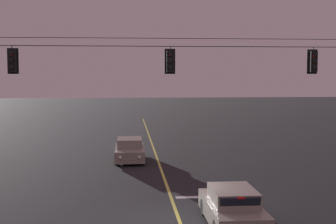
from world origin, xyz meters
TOP-DOWN VIEW (x-y plane):
  - ground_plane at (0.00, 0.00)m, footprint 180.00×180.00m
  - lane_centre_stripe at (0.00, 9.90)m, footprint 0.14×60.00m
  - stop_bar_paint at (1.90, 3.30)m, footprint 3.40×0.36m
  - signal_span_assembly at (0.00, 3.90)m, footprint 21.10×0.32m
  - traffic_light_leftmost at (-6.83, 3.88)m, footprint 0.48×0.41m
  - traffic_light_left_inner at (0.01, 3.88)m, footprint 0.48×0.41m
  - traffic_light_centre at (6.56, 3.88)m, footprint 0.48×0.41m
  - car_waiting_near_lane at (1.83, -0.73)m, footprint 1.80×4.33m
  - car_oncoming_lead at (-1.78, 12.54)m, footprint 1.80×4.42m

SIDE VIEW (x-z plane):
  - ground_plane at x=0.00m, z-range 0.00..0.00m
  - lane_centre_stripe at x=0.00m, z-range 0.00..0.01m
  - stop_bar_paint at x=1.90m, z-range 0.00..0.01m
  - car_oncoming_lead at x=-1.78m, z-range -0.05..1.34m
  - car_waiting_near_lane at x=1.83m, z-range -0.05..1.34m
  - signal_span_assembly at x=0.00m, z-range 0.16..8.22m
  - traffic_light_leftmost at x=-6.83m, z-range 5.40..6.62m
  - traffic_light_left_inner at x=0.01m, z-range 5.40..6.62m
  - traffic_light_centre at x=6.56m, z-range 5.40..6.62m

